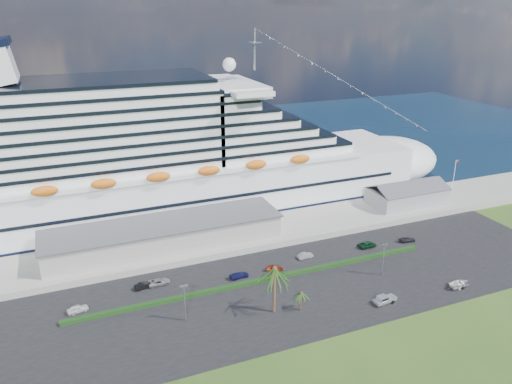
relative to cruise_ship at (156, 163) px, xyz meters
name	(u,v)px	position (x,y,z in m)	size (l,w,h in m)	color
ground	(325,312)	(21.53, -64.00, -16.69)	(420.00, 420.00, 0.00)	#2B4918
asphalt_lot	(301,286)	(21.53, -53.00, -16.63)	(140.00, 38.00, 0.12)	black
wharf	(254,232)	(21.53, -24.00, -15.79)	(240.00, 20.00, 1.80)	gray
water	(177,152)	(21.53, 66.00, -16.68)	(420.00, 160.00, 0.02)	#0B1D32
cruise_ship	(156,163)	(0.00, 0.00, 0.00)	(191.00, 38.00, 54.00)	silver
terminal_building	(164,234)	(-3.47, -24.00, -11.68)	(61.00, 15.00, 6.30)	gray
port_shed	(407,195)	(73.53, -24.00, -12.30)	(24.00, 12.31, 7.37)	gray
flagpole	(454,176)	(91.57, -24.00, -8.43)	(1.08, 0.16, 12.00)	silver
hedge	(261,280)	(13.53, -48.00, -16.12)	(88.00, 1.10, 0.90)	black
lamp_post_left	(185,299)	(-6.47, -56.00, -11.35)	(1.60, 0.35, 8.27)	gray
lamp_post_right	(384,256)	(41.53, -56.00, -11.35)	(1.60, 0.35, 8.27)	gray
palm_tall	(275,274)	(11.53, -60.00, -7.49)	(8.82, 8.82, 11.13)	#47301E
palm_short	(301,295)	(17.03, -61.50, -13.03)	(3.53, 3.53, 4.56)	#47301E
parked_car_0	(78,309)	(-26.69, -44.38, -15.83)	(1.75, 4.35, 1.48)	white
parked_car_1	(144,285)	(-12.06, -40.40, -15.84)	(1.56, 4.47, 1.47)	black
parked_car_2	(159,282)	(-8.62, -40.21, -15.86)	(2.38, 5.17, 1.44)	gray
parked_car_3	(239,275)	(9.55, -44.24, -15.88)	(1.94, 4.78, 1.39)	#16184D
parked_car_4	(274,268)	(18.63, -44.33, -15.86)	(1.69, 4.21, 1.43)	maroon
parked_car_5	(305,255)	(28.54, -41.52, -15.88)	(1.48, 4.24, 1.40)	#929599
parked_car_6	(367,245)	(46.60, -42.39, -15.86)	(2.38, 5.16, 1.44)	#0D361B
parked_car_7	(407,240)	(58.46, -43.85, -15.92)	(1.82, 4.48, 1.30)	#232228
pickup_truck	(385,299)	(34.90, -66.14, -15.57)	(5.35, 2.46, 1.82)	black
boat_trailer	(459,284)	(54.37, -67.42, -15.47)	(5.84, 3.85, 1.67)	gray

